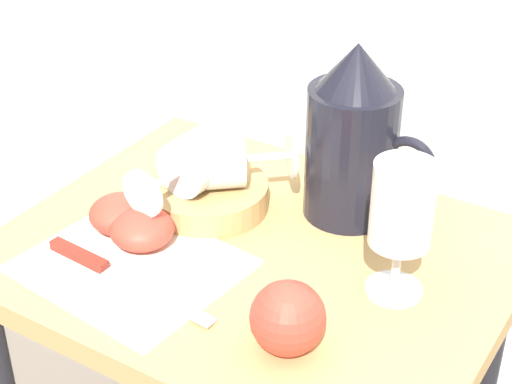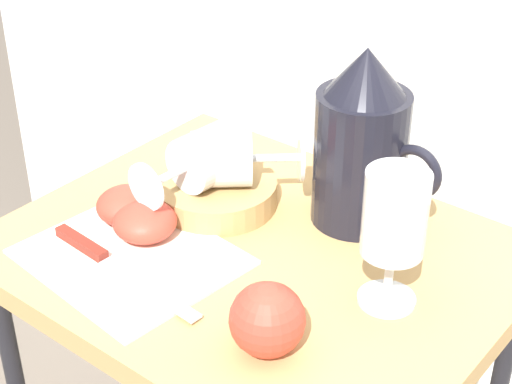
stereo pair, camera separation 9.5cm
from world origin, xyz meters
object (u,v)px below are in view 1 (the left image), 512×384
Objects in this scene: basket_tray at (207,195)px; apple_whole at (288,318)px; apple_half_left at (121,214)px; apple_half_right at (142,229)px; wine_glass_tipped_near at (217,161)px; table at (256,296)px; pitcher at (352,148)px; knife at (105,269)px; wine_glass_upright at (402,212)px; wine_glass_tipped_far at (197,161)px.

apple_whole reaches higher than basket_tray.
apple_half_left is 1.00× the size of apple_whole.
wine_glass_tipped_near is at bearing 76.02° from apple_half_right.
apple_half_left is at bearing 163.76° from apple_half_right.
apple_half_left reaches higher than basket_tray.
pitcher is (0.06, 0.13, 0.16)m from table.
wine_glass_tipped_near is 0.20m from knife.
wine_glass_upright is 1.08× the size of wine_glass_tipped_near.
wine_glass_tipped_near is (0.01, 0.00, 0.05)m from basket_tray.
apple_half_right is at bearing 88.29° from knife.
apple_half_right is (-0.17, -0.20, -0.07)m from pitcher.
wine_glass_tipped_near is at bearing 150.22° from table.
basket_tray is 2.03× the size of apple_whole.
apple_half_left is at bearing -168.65° from wine_glass_upright.
basket_tray is at bearing 172.89° from wine_glass_upright.
table is at bearing 48.14° from knife.
wine_glass_upright is at bearing 69.27° from apple_whole.
apple_half_right is 0.24m from apple_whole.
apple_half_right is (-0.01, -0.11, 0.01)m from basket_tray.
apple_whole is at bearing -41.16° from wine_glass_tipped_near.
pitcher is at bearing 28.42° from basket_tray.
basket_tray is 0.06m from wine_glass_tipped_near.
table is 0.22m from pitcher.
knife is (-0.03, -0.18, -0.06)m from wine_glass_tipped_near.
table is 9.19× the size of apple_whole.
apple_half_left is 0.32× the size of knife.
wine_glass_tipped_far is 1.96× the size of apple_half_left.
knife is at bearing -93.58° from wine_glass_tipped_far.
wine_glass_tipped_near is 0.98× the size of wine_glass_tipped_far.
wine_glass_tipped_near is at bearing 12.82° from basket_tray.
apple_half_right is 0.32× the size of knife.
wine_glass_upright is (0.12, -0.12, 0.01)m from pitcher.
wine_glass_tipped_far reaches higher than apple_half_right.
wine_glass_tipped_far is 1.96× the size of apple_half_right.
basket_tray is 0.12m from apple_half_left.
apple_whole reaches higher than table.
basket_tray is 2.03× the size of apple_half_left.
table is 4.69× the size of wine_glass_tipped_far.
wine_glass_tipped_near is at bearing 80.39° from knife.
wine_glass_tipped_far is at bearing -146.21° from wine_glass_tipped_near.
basket_tray is at bearing 155.43° from table.
apple_half_right is at bearing -97.16° from basket_tray.
apple_half_left is 0.29m from apple_whole.
apple_whole is (0.22, -0.18, 0.02)m from basket_tray.
pitcher is 1.53× the size of wine_glass_tipped_near.
wine_glass_tipped_far is at bearing 143.69° from apple_whole.
table is at bearing -112.72° from pitcher.
wine_glass_upright is at bearing -7.11° from basket_tray.
apple_half_right is at bearing -103.98° from wine_glass_tipped_near.
wine_glass_upright is 2.08× the size of apple_whole.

